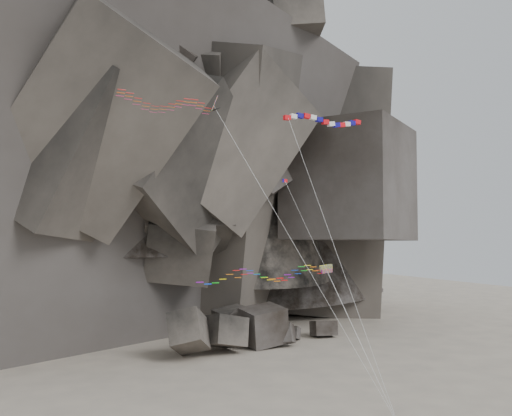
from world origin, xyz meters
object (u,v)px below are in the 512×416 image
banner_kite (324,123)px  pennant_kite (312,240)px  delta_kite (164,102)px  parafoil_kite (260,274)px

banner_kite → pennant_kite: bearing=-142.8°
delta_kite → parafoil_kite: (9.70, -0.31, -15.63)m
delta_kite → banner_kite: bearing=16.7°
banner_kite → parafoil_kite: size_ratio=1.92×
parafoil_kite → pennant_kite: pennant_kite is taller
delta_kite → parafoil_kite: 18.39m
delta_kite → pennant_kite: size_ratio=1.36×
banner_kite → pennant_kite: banner_kite is taller
banner_kite → delta_kite: bearing=177.0°
parafoil_kite → pennant_kite: bearing=-32.9°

